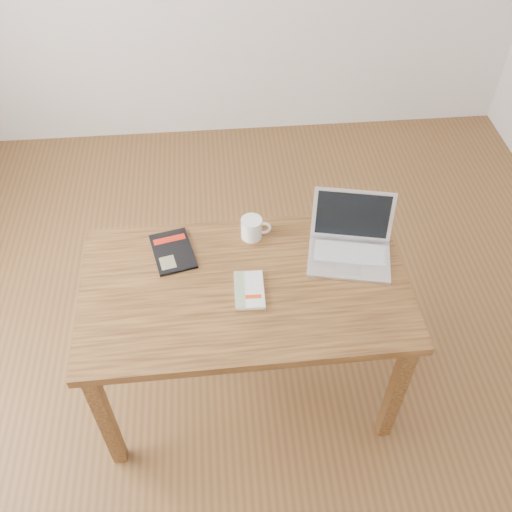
{
  "coord_description": "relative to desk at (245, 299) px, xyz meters",
  "views": [
    {
      "loc": [
        -0.13,
        -1.63,
        2.5
      ],
      "look_at": [
        0.0,
        -0.11,
        0.85
      ],
      "focal_mm": 40.0,
      "sensor_mm": 36.0,
      "label": 1
    }
  ],
  "objects": [
    {
      "name": "room",
      "position": [
        -0.02,
        0.17,
        0.69
      ],
      "size": [
        4.04,
        4.04,
        2.7
      ],
      "color": "brown",
      "rests_on": "ground"
    },
    {
      "name": "black_guidebook",
      "position": [
        -0.29,
        0.21,
        0.1
      ],
      "size": [
        0.21,
        0.27,
        0.01
      ],
      "rotation": [
        0.0,
        0.0,
        0.23
      ],
      "color": "black",
      "rests_on": "desk"
    },
    {
      "name": "white_guidebook",
      "position": [
        0.01,
        -0.03,
        0.1
      ],
      "size": [
        0.12,
        0.19,
        0.02
      ],
      "rotation": [
        0.0,
        0.0,
        -0.03
      ],
      "color": "silver",
      "rests_on": "desk"
    },
    {
      "name": "laptop",
      "position": [
        0.45,
        0.15,
        0.14
      ],
      "size": [
        0.39,
        0.36,
        0.23
      ],
      "rotation": [
        0.0,
        0.0,
        -0.22
      ],
      "color": "silver",
      "rests_on": "desk"
    },
    {
      "name": "desk",
      "position": [
        0.0,
        0.0,
        0.0
      ],
      "size": [
        1.33,
        0.77,
        0.75
      ],
      "rotation": [
        0.0,
        0.0,
        0.02
      ],
      "color": "brown",
      "rests_on": "ground"
    },
    {
      "name": "coffee_mug",
      "position": [
        0.05,
        0.27,
        0.14
      ],
      "size": [
        0.13,
        0.09,
        0.1
      ],
      "rotation": [
        0.0,
        0.0,
        -0.06
      ],
      "color": "white",
      "rests_on": "desk"
    }
  ]
}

